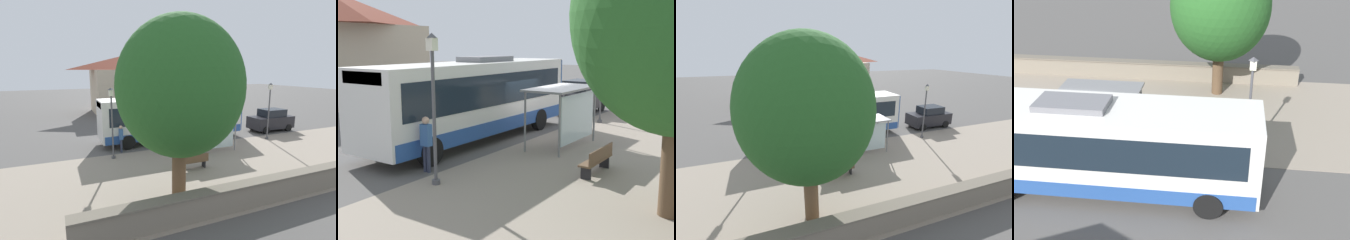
% 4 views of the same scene
% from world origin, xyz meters
% --- Properties ---
extents(ground_plane, '(120.00, 120.00, 0.00)m').
position_xyz_m(ground_plane, '(0.00, 0.00, 0.00)').
color(ground_plane, '#514F4C').
rests_on(ground_plane, ground).
extents(sidewalk_plaza, '(9.00, 44.00, 0.02)m').
position_xyz_m(sidewalk_plaza, '(-4.50, 0.00, 0.01)').
color(sidewalk_plaza, gray).
rests_on(sidewalk_plaza, ground).
extents(stone_wall, '(0.60, 20.00, 1.04)m').
position_xyz_m(stone_wall, '(-8.55, 0.00, 0.53)').
color(stone_wall, slate).
rests_on(stone_wall, ground).
extents(bus, '(2.67, 11.14, 3.53)m').
position_xyz_m(bus, '(1.96, 1.76, 1.83)').
color(bus, silver).
rests_on(bus, ground).
extents(bus_shelter, '(1.74, 3.48, 2.38)m').
position_xyz_m(bus_shelter, '(-1.77, 0.73, 2.00)').
color(bus_shelter, slate).
rests_on(bus_shelter, ground).
extents(pedestrian, '(0.34, 0.24, 1.81)m').
position_xyz_m(pedestrian, '(0.38, 6.24, 1.07)').
color(pedestrian, '#2D3347').
rests_on(pedestrian, ground).
extents(bench, '(0.40, 1.87, 0.88)m').
position_xyz_m(bench, '(-4.22, 3.39, 0.48)').
color(bench, brown).
rests_on(bench, ground).
extents(street_lamp_far, '(0.28, 0.28, 4.36)m').
position_xyz_m(street_lamp_far, '(-0.72, 6.99, 2.58)').
color(street_lamp_far, '#4C4C51').
rests_on(street_lamp_far, ground).
extents(shade_tree, '(5.02, 5.02, 7.49)m').
position_xyz_m(shade_tree, '(-6.93, 5.51, 4.70)').
color(shade_tree, brown).
rests_on(shade_tree, ground).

